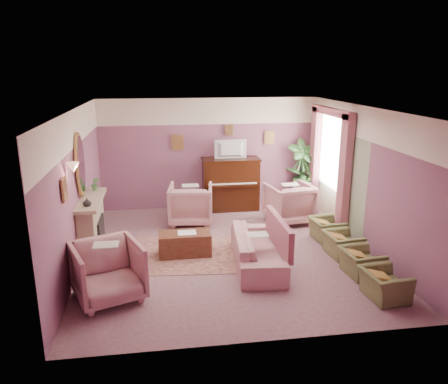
{
  "coord_description": "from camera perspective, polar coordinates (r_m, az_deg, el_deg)",
  "views": [
    {
      "loc": [
        -1.23,
        -7.92,
        3.51
      ],
      "look_at": [
        -0.0,
        0.4,
        1.11
      ],
      "focal_mm": 35.0,
      "sensor_mm": 36.0,
      "label": 1
    }
  ],
  "objects": [
    {
      "name": "fireplace_surround",
      "position": [
        8.74,
        -16.87,
        -4.59
      ],
      "size": [
        0.3,
        1.4,
        1.1
      ],
      "primitive_type": "cube",
      "color": "tan",
      "rests_on": "floor"
    },
    {
      "name": "print_left_wall",
      "position": [
        7.11,
        -20.12,
        0.33
      ],
      "size": [
        0.03,
        0.28,
        0.36
      ],
      "primitive_type": "cube",
      "color": "tan",
      "rests_on": "wall_left"
    },
    {
      "name": "print_back_mid",
      "position": [
        11.11,
        0.65,
        8.09
      ],
      "size": [
        0.22,
        0.03,
        0.26
      ],
      "primitive_type": "cube",
      "color": "tan",
      "rests_on": "wall_back"
    },
    {
      "name": "floral_armchair_right",
      "position": [
        10.32,
        8.55,
        -1.16
      ],
      "size": [
        0.98,
        0.98,
        1.02
      ],
      "primitive_type": "imported",
      "color": "tan",
      "rests_on": "floor"
    },
    {
      "name": "hearth",
      "position": [
        8.91,
        -15.31,
        -7.8
      ],
      "size": [
        0.55,
        1.5,
        0.02
      ],
      "primitive_type": "cube",
      "color": "tan",
      "rests_on": "floor"
    },
    {
      "name": "pelmet",
      "position": [
        10.26,
        13.91,
        10.13
      ],
      "size": [
        0.16,
        2.2,
        0.16
      ],
      "primitive_type": "cube",
      "color": "#A35564",
      "rests_on": "wall_right"
    },
    {
      "name": "olive_chair_a",
      "position": [
        7.41,
        20.23,
        -10.75
      ],
      "size": [
        0.5,
        0.71,
        0.62
      ],
      "primitive_type": "imported",
      "color": "olive",
      "rests_on": "floor"
    },
    {
      "name": "wall_left",
      "position": [
        8.33,
        -18.61,
        0.39
      ],
      "size": [
        0.02,
        6.0,
        2.8
      ],
      "primitive_type": "cube",
      "color": "#775173",
      "rests_on": "floor"
    },
    {
      "name": "area_rug",
      "position": [
        8.63,
        -4.78,
        -8.1
      ],
      "size": [
        2.64,
        2.0,
        0.01
      ],
      "primitive_type": "cube",
      "rotation": [
        0.0,
        0.0,
        -0.08
      ],
      "color": "#955F54",
      "rests_on": "floor"
    },
    {
      "name": "side_table",
      "position": [
        11.53,
        10.25,
        -0.27
      ],
      "size": [
        0.52,
        0.52,
        0.7
      ],
      "primitive_type": "cylinder",
      "color": "beige",
      "rests_on": "floor"
    },
    {
      "name": "olive_chair_c",
      "position": [
        8.74,
        15.19,
        -6.16
      ],
      "size": [
        0.5,
        0.71,
        0.62
      ],
      "primitive_type": "imported",
      "color": "olive",
      "rests_on": "floor"
    },
    {
      "name": "piano_keyshelf",
      "position": [
        10.76,
        1.16,
        0.87
      ],
      "size": [
        1.3,
        0.12,
        0.06
      ],
      "primitive_type": "cube",
      "color": "black",
      "rests_on": "piano"
    },
    {
      "name": "mantel_plant",
      "position": [
        9.04,
        -16.52,
        1.03
      ],
      "size": [
        0.16,
        0.16,
        0.28
      ],
      "primitive_type": "imported",
      "color": "#3E7D3A",
      "rests_on": "mantel_shelf"
    },
    {
      "name": "print_back_right",
      "position": [
        11.36,
        5.93,
        7.05
      ],
      "size": [
        0.26,
        0.03,
        0.34
      ],
      "primitive_type": "cube",
      "color": "tan",
      "rests_on": "wall_back"
    },
    {
      "name": "palm_pot",
      "position": [
        11.66,
        9.87,
        -0.99
      ],
      "size": [
        0.34,
        0.34,
        0.34
      ],
      "primitive_type": "cylinder",
      "color": "#9E4F43",
      "rests_on": "floor"
    },
    {
      "name": "mantel_shelf",
      "position": [
        8.56,
        -16.98,
        -1.01
      ],
      "size": [
        0.4,
        1.55,
        0.07
      ],
      "primitive_type": "cube",
      "color": "tan",
      "rests_on": "fireplace_surround"
    },
    {
      "name": "olive_chair_d",
      "position": [
        9.45,
        13.24,
        -4.35
      ],
      "size": [
        0.5,
        0.71,
        0.62
      ],
      "primitive_type": "imported",
      "color": "olive",
      "rests_on": "floor"
    },
    {
      "name": "wall_back",
      "position": [
        11.18,
        -1.93,
        5.02
      ],
      "size": [
        5.5,
        0.02,
        2.8
      ],
      "primitive_type": "cube",
      "color": "#775173",
      "rests_on": "floor"
    },
    {
      "name": "ceiling",
      "position": [
        8.04,
        0.45,
        10.84
      ],
      "size": [
        5.5,
        6.0,
        0.01
      ],
      "primitive_type": "cube",
      "color": "silver",
      "rests_on": "wall_back"
    },
    {
      "name": "print_back_left",
      "position": [
        11.03,
        -6.08,
        6.47
      ],
      "size": [
        0.3,
        0.03,
        0.38
      ],
      "primitive_type": "cube",
      "color": "tan",
      "rests_on": "wall_back"
    },
    {
      "name": "curtain_right",
      "position": [
        11.29,
        11.76,
        4.28
      ],
      "size": [
        0.16,
        0.34,
        2.6
      ],
      "primitive_type": "cube",
      "color": "#A35564",
      "rests_on": "floor"
    },
    {
      "name": "piano_top",
      "position": [
        10.96,
        0.87,
        4.32
      ],
      "size": [
        1.45,
        0.65,
        0.04
      ],
      "primitive_type": "cube",
      "color": "black",
      "rests_on": "piano"
    },
    {
      "name": "wall_front",
      "position": [
        5.49,
        5.25,
        -6.76
      ],
      "size": [
        5.5,
        0.02,
        2.8
      ],
      "primitive_type": "cube",
      "color": "#775173",
      "rests_on": "floor"
    },
    {
      "name": "picture_rail_band",
      "position": [
        11.02,
        -1.97,
        10.5
      ],
      "size": [
        5.5,
        0.01,
        0.65
      ],
      "primitive_type": "cube",
      "color": "white",
      "rests_on": "wall_back"
    },
    {
      "name": "floral_armchair_front",
      "position": [
        7.1,
        -14.94,
        -9.65
      ],
      "size": [
        0.98,
        0.98,
        1.02
      ],
      "primitive_type": "imported",
      "color": "tan",
      "rests_on": "floor"
    },
    {
      "name": "piano_keys",
      "position": [
        10.75,
        1.16,
        1.07
      ],
      "size": [
        1.2,
        0.08,
        0.02
      ],
      "primitive_type": "cube",
      "color": "white",
      "rests_on": "piano"
    },
    {
      "name": "coffee_table",
      "position": [
        8.55,
        -5.16,
        -6.76
      ],
      "size": [
        1.01,
        0.51,
        0.45
      ],
      "primitive_type": "cube",
      "rotation": [
        0.0,
        0.0,
        0.01
      ],
      "color": "#562D1C",
      "rests_on": "floor"
    },
    {
      "name": "sofa_throw",
      "position": [
        8.08,
        7.18,
        -5.32
      ],
      "size": [
        0.1,
        1.57,
        0.58
      ],
      "primitive_type": "cube",
      "color": "#A35564",
      "rests_on": "sofa"
    },
    {
      "name": "mantel_vase",
      "position": [
        8.06,
        -17.46,
        -1.28
      ],
      "size": [
        0.16,
        0.16,
        0.16
      ],
      "primitive_type": "imported",
      "color": "white",
      "rests_on": "mantel_shelf"
    },
    {
      "name": "sofa",
      "position": [
        8.06,
        4.38,
        -6.7
      ],
      "size": [
        0.69,
        2.07,
        0.84
      ],
      "primitive_type": "imported",
      "color": "tan",
      "rests_on": "floor"
    },
    {
      "name": "floor",
      "position": [
        8.74,
        0.41,
        -7.76
      ],
      "size": [
        5.5,
        6.0,
        0.01
      ],
      "primitive_type": "cube",
      "color": "#8A5F68",
      "rests_on": "ground"
    },
    {
      "name": "curtain_left",
      "position": [
        9.63,
        15.44,
        2.05
      ],
      "size": [
        0.16,
        0.34,
        2.6
      ],
      "primitive_type": "cube",
      "color": "#A35564",
      "rests_on": "floor"
    },
    {
      "name": "table_paper",
      "position": [
        8.46,
        -4.86,
        -5.31
      ],
      "size": [
        0.35,
        0.28,
        0.01
      ],
      "primitive_type": "cube",
      "color": "white",
      "rests_on": "coffee_table"
    },
    {
      "name": "mirror_frame",
      "position": [
        8.42,
        -18.29,
        3.39
      ],
      "size": [
        0.04,
        0.72,
        1.2
      ],
      "primitive_type": "ellipsoid",
      "color": "tan",
      "rests_on": "wall_left"
    },
    {
      "name": "fireplace_inset",
      "position": [
        8.78,
        -16.15,
        -5.49
      ],
      "size": [
        0.18,
        0.72,
        0.68
      ],
      "primitive_type": "cube",
      "color": "black",
      "rests_on": "floor"
    },
    {
      "name": "mirror_glass",
      "position": [
        8.42,
        -18.12,
        3.39
      ],
      "size": [
        0.01,
        0.6,
        1.06
      ],
      "primitive_type": "ellipsoid",
      "color": "silver",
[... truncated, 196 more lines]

